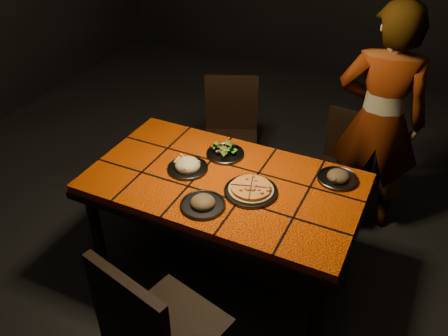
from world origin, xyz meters
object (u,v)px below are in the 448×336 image
at_px(chair_near, 153,329).
at_px(chair_far_right, 344,160).
at_px(plate_pasta, 188,166).
at_px(dining_table, 224,190).
at_px(diner, 379,122).
at_px(chair_far_left, 231,128).
at_px(plate_pizza, 251,190).

relative_size(chair_near, chair_far_right, 1.22).
bearing_deg(plate_pasta, chair_far_right, 50.60).
height_order(dining_table, plate_pasta, plate_pasta).
bearing_deg(plate_pasta, diner, 44.97).
distance_m(chair_near, chair_far_right, 1.94).
distance_m(chair_far_right, plate_pasta, 1.25).
distance_m(chair_near, diner, 2.02).
height_order(chair_near, chair_far_left, chair_near).
relative_size(chair_near, plate_pasta, 4.06).
xyz_separation_m(chair_far_right, plate_pizza, (-0.33, -0.98, 0.29)).
xyz_separation_m(chair_far_left, plate_pasta, (0.14, -0.93, 0.25)).
bearing_deg(dining_table, chair_far_left, 112.66).
bearing_deg(chair_far_right, chair_far_left, -173.66).
bearing_deg(chair_far_left, plate_pizza, -82.24).
relative_size(chair_far_left, plate_pizza, 2.84).
bearing_deg(chair_far_right, dining_table, -113.66).
xyz_separation_m(dining_table, plate_pizza, (0.19, -0.04, 0.10)).
xyz_separation_m(chair_far_left, diner, (1.09, 0.03, 0.31)).
distance_m(chair_far_right, diner, 0.40).
relative_size(chair_far_right, plate_pasta, 3.33).
bearing_deg(plate_pizza, chair_near, -95.41).
bearing_deg(chair_near, plate_pasta, -56.26).
height_order(dining_table, chair_far_right, chair_far_right).
bearing_deg(chair_near, diner, -93.83).
bearing_deg(chair_far_left, dining_table, -90.35).
bearing_deg(plate_pizza, diner, 62.50).
distance_m(dining_table, chair_near, 0.97).
height_order(chair_near, chair_far_right, chair_near).
relative_size(diner, plate_pasta, 6.70).
height_order(chair_near, plate_pasta, chair_near).
height_order(chair_far_right, plate_pizza, chair_far_right).
height_order(dining_table, chair_far_left, chair_far_left).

